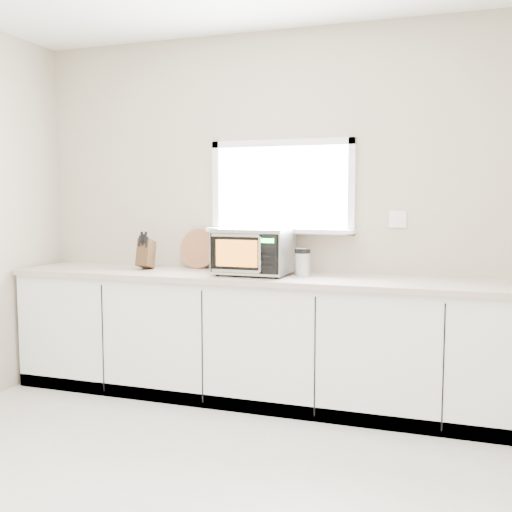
% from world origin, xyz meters
% --- Properties ---
extents(back_wall, '(4.00, 0.17, 2.70)m').
position_xyz_m(back_wall, '(0.00, 2.00, 1.36)').
color(back_wall, '#B4A98F').
rests_on(back_wall, ground).
extents(cabinets, '(3.92, 0.60, 0.88)m').
position_xyz_m(cabinets, '(0.00, 1.70, 0.44)').
color(cabinets, white).
rests_on(cabinets, ground).
extents(countertop, '(3.92, 0.64, 0.04)m').
position_xyz_m(countertop, '(0.00, 1.69, 0.90)').
color(countertop, beige).
rests_on(countertop, cabinets).
extents(microwave, '(0.52, 0.44, 0.33)m').
position_xyz_m(microwave, '(-0.12, 1.69, 1.09)').
color(microwave, black).
rests_on(microwave, countertop).
extents(knife_block, '(0.12, 0.21, 0.29)m').
position_xyz_m(knife_block, '(-1.03, 1.75, 1.05)').
color(knife_block, '#412B17').
rests_on(knife_block, countertop).
extents(cutting_board, '(0.31, 0.07, 0.31)m').
position_xyz_m(cutting_board, '(-0.67, 1.94, 1.07)').
color(cutting_board, brown).
rests_on(cutting_board, countertop).
extents(coffee_grinder, '(0.14, 0.14, 0.20)m').
position_xyz_m(coffee_grinder, '(0.23, 1.74, 1.02)').
color(coffee_grinder, silver).
rests_on(coffee_grinder, countertop).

